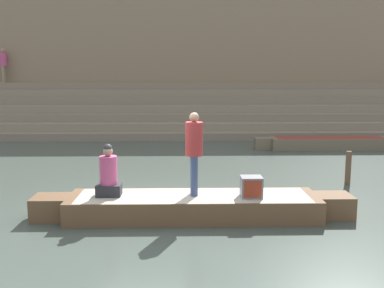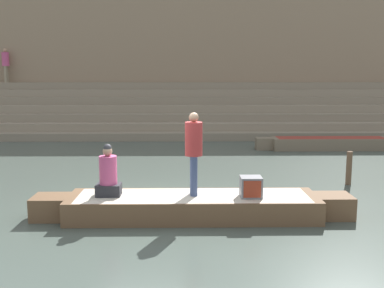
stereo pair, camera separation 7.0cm
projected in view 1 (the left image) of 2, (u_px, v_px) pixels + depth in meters
The scene contains 10 objects.
ground_plane at pixel (153, 207), 10.17m from camera, with size 120.00×120.00×0.00m, color #47544C.
ghat_steps at pixel (169, 115), 22.81m from camera, with size 36.00×4.72×2.52m.
back_wall at pixel (170, 52), 24.56m from camera, with size 34.20×1.28×8.35m.
rowboat_main at pixel (193, 206), 9.39m from camera, with size 6.66×1.39×0.48m.
person_standing at pixel (194, 148), 9.28m from camera, with size 0.36×0.36×1.73m.
person_rowing at pixel (109, 175), 9.29m from camera, with size 0.51×0.40×1.09m.
tv_set at pixel (251, 187), 9.22m from camera, with size 0.44×0.40×0.43m.
moored_boat_shore at pixel (329, 143), 17.92m from camera, with size 5.98×1.00×0.47m.
mooring_post at pixel (348, 168), 12.20m from camera, with size 0.15×0.15×0.91m, color brown.
person_on_steps at pixel (3, 63), 23.54m from camera, with size 0.36×0.36×1.78m.
Camera 1 is at (0.68, -9.84, 2.99)m, focal length 42.00 mm.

